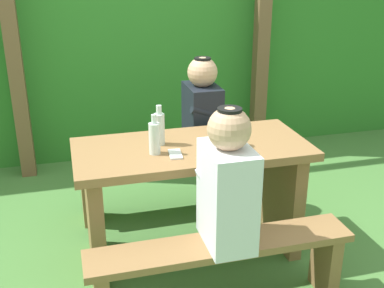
{
  "coord_description": "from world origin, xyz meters",
  "views": [
    {
      "loc": [
        -0.7,
        -2.57,
        1.8
      ],
      "look_at": [
        0.0,
        0.0,
        0.75
      ],
      "focal_mm": 45.17,
      "sensor_mm": 36.0,
      "label": 1
    }
  ],
  "objects_px": {
    "bench_far": "(172,172)",
    "person_white_shirt": "(227,183)",
    "picnic_table": "(192,181)",
    "person_black_coat": "(202,111)",
    "drinking_glass": "(239,139)",
    "bottle_right": "(159,128)",
    "bench_near": "(221,262)",
    "bottle_left": "(155,138)",
    "cell_phone": "(175,154)"
  },
  "relations": [
    {
      "from": "drinking_glass",
      "to": "bottle_right",
      "type": "relative_size",
      "value": 0.35
    },
    {
      "from": "picnic_table",
      "to": "person_black_coat",
      "type": "xyz_separation_m",
      "value": [
        0.23,
        0.57,
        0.25
      ]
    },
    {
      "from": "picnic_table",
      "to": "drinking_glass",
      "type": "height_order",
      "value": "drinking_glass"
    },
    {
      "from": "bench_near",
      "to": "person_black_coat",
      "type": "xyz_separation_m",
      "value": [
        0.23,
        1.15,
        0.45
      ]
    },
    {
      "from": "picnic_table",
      "to": "person_white_shirt",
      "type": "relative_size",
      "value": 1.95
    },
    {
      "from": "bench_far",
      "to": "bench_near",
      "type": "bearing_deg",
      "value": -90.0
    },
    {
      "from": "person_white_shirt",
      "to": "bottle_right",
      "type": "xyz_separation_m",
      "value": [
        -0.21,
        0.64,
        0.09
      ]
    },
    {
      "from": "drinking_glass",
      "to": "cell_phone",
      "type": "distance_m",
      "value": 0.4
    },
    {
      "from": "person_white_shirt",
      "to": "person_black_coat",
      "type": "relative_size",
      "value": 1.0
    },
    {
      "from": "bench_near",
      "to": "cell_phone",
      "type": "xyz_separation_m",
      "value": [
        -0.13,
        0.46,
        0.44
      ]
    },
    {
      "from": "drinking_glass",
      "to": "cell_phone",
      "type": "bearing_deg",
      "value": -174.63
    },
    {
      "from": "person_white_shirt",
      "to": "bench_near",
      "type": "bearing_deg",
      "value": -172.07
    },
    {
      "from": "bench_near",
      "to": "bottle_left",
      "type": "distance_m",
      "value": 0.77
    },
    {
      "from": "bottle_right",
      "to": "cell_phone",
      "type": "height_order",
      "value": "bottle_right"
    },
    {
      "from": "person_black_coat",
      "to": "bottle_left",
      "type": "xyz_separation_m",
      "value": [
        -0.47,
        -0.64,
        0.08
      ]
    },
    {
      "from": "picnic_table",
      "to": "person_white_shirt",
      "type": "bearing_deg",
      "value": -87.62
    },
    {
      "from": "person_black_coat",
      "to": "bottle_right",
      "type": "height_order",
      "value": "person_black_coat"
    },
    {
      "from": "person_white_shirt",
      "to": "cell_phone",
      "type": "xyz_separation_m",
      "value": [
        -0.15,
        0.45,
        -0.01
      ]
    },
    {
      "from": "bench_near",
      "to": "bottle_right",
      "type": "height_order",
      "value": "bottle_right"
    },
    {
      "from": "picnic_table",
      "to": "bottle_left",
      "type": "height_order",
      "value": "bottle_left"
    },
    {
      "from": "picnic_table",
      "to": "cell_phone",
      "type": "bearing_deg",
      "value": -137.7
    },
    {
      "from": "person_black_coat",
      "to": "bench_near",
      "type": "bearing_deg",
      "value": -101.39
    },
    {
      "from": "bench_near",
      "to": "cell_phone",
      "type": "bearing_deg",
      "value": 105.93
    },
    {
      "from": "bottle_left",
      "to": "person_white_shirt",
      "type": "bearing_deg",
      "value": -62.72
    },
    {
      "from": "person_white_shirt",
      "to": "cell_phone",
      "type": "height_order",
      "value": "person_white_shirt"
    },
    {
      "from": "person_black_coat",
      "to": "bottle_left",
      "type": "height_order",
      "value": "person_black_coat"
    },
    {
      "from": "drinking_glass",
      "to": "bottle_right",
      "type": "distance_m",
      "value": 0.47
    },
    {
      "from": "person_white_shirt",
      "to": "cell_phone",
      "type": "distance_m",
      "value": 0.48
    },
    {
      "from": "bottle_left",
      "to": "cell_phone",
      "type": "bearing_deg",
      "value": -26.27
    },
    {
      "from": "drinking_glass",
      "to": "bottle_right",
      "type": "height_order",
      "value": "bottle_right"
    },
    {
      "from": "cell_phone",
      "to": "bottle_left",
      "type": "bearing_deg",
      "value": 159.75
    },
    {
      "from": "bench_near",
      "to": "bench_far",
      "type": "distance_m",
      "value": 1.15
    },
    {
      "from": "bench_far",
      "to": "cell_phone",
      "type": "bearing_deg",
      "value": -100.64
    },
    {
      "from": "drinking_glass",
      "to": "cell_phone",
      "type": "relative_size",
      "value": 0.61
    },
    {
      "from": "drinking_glass",
      "to": "person_black_coat",
      "type": "bearing_deg",
      "value": 92.75
    },
    {
      "from": "picnic_table",
      "to": "person_black_coat",
      "type": "bearing_deg",
      "value": 67.99
    },
    {
      "from": "bottle_right",
      "to": "person_black_coat",
      "type": "bearing_deg",
      "value": 50.66
    },
    {
      "from": "bench_near",
      "to": "person_black_coat",
      "type": "relative_size",
      "value": 1.95
    },
    {
      "from": "bench_near",
      "to": "person_white_shirt",
      "type": "bearing_deg",
      "value": 7.93
    },
    {
      "from": "picnic_table",
      "to": "bottle_right",
      "type": "xyz_separation_m",
      "value": [
        -0.18,
        0.07,
        0.34
      ]
    },
    {
      "from": "picnic_table",
      "to": "person_black_coat",
      "type": "relative_size",
      "value": 1.95
    },
    {
      "from": "bench_near",
      "to": "drinking_glass",
      "type": "relative_size",
      "value": 16.49
    },
    {
      "from": "bench_far",
      "to": "bottle_left",
      "type": "xyz_separation_m",
      "value": [
        -0.24,
        -0.64,
        0.53
      ]
    },
    {
      "from": "bench_near",
      "to": "drinking_glass",
      "type": "height_order",
      "value": "drinking_glass"
    },
    {
      "from": "picnic_table",
      "to": "bench_near",
      "type": "relative_size",
      "value": 1.0
    },
    {
      "from": "picnic_table",
      "to": "bottle_left",
      "type": "bearing_deg",
      "value": -164.47
    },
    {
      "from": "bench_near",
      "to": "bottle_right",
      "type": "xyz_separation_m",
      "value": [
        -0.18,
        0.64,
        0.54
      ]
    },
    {
      "from": "bench_far",
      "to": "person_white_shirt",
      "type": "distance_m",
      "value": 1.23
    },
    {
      "from": "bench_far",
      "to": "bottle_left",
      "type": "bearing_deg",
      "value": -110.29
    },
    {
      "from": "bottle_left",
      "to": "cell_phone",
      "type": "relative_size",
      "value": 1.67
    }
  ]
}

